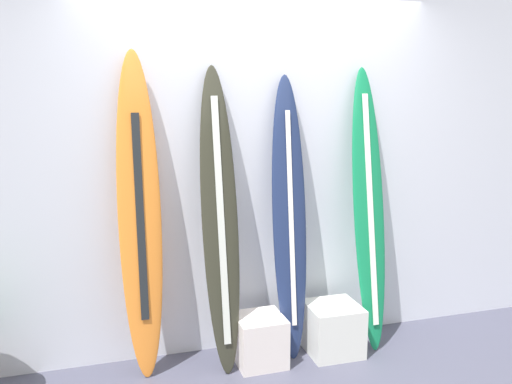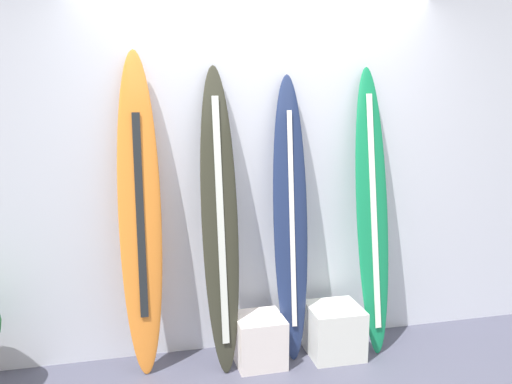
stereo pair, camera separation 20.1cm
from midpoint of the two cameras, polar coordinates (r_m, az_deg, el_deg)
name	(u,v)px [view 2 (the right image)]	position (r m, az deg, el deg)	size (l,w,h in m)	color
wall_back	(257,155)	(3.96, 1.59, 3.84)	(7.20, 0.20, 2.80)	silver
surfboard_sunset	(140,218)	(3.61, -10.41, -2.65)	(0.28, 0.28, 2.12)	orange
surfboard_charcoal	(220,220)	(3.64, -2.21, -2.91)	(0.25, 0.41, 2.03)	#2C2C21
surfboard_navy	(290,219)	(3.80, 5.11, -2.80)	(0.26, 0.35, 1.97)	navy
surfboard_emerald	(372,214)	(4.01, 13.40, -2.21)	(0.26, 0.39, 2.03)	#137C4A
display_block_left	(334,331)	(4.07, 9.57, -14.04)	(0.37, 0.37, 0.36)	silver
display_block_center	(259,340)	(3.90, 1.87, -15.15)	(0.33, 0.33, 0.34)	silver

